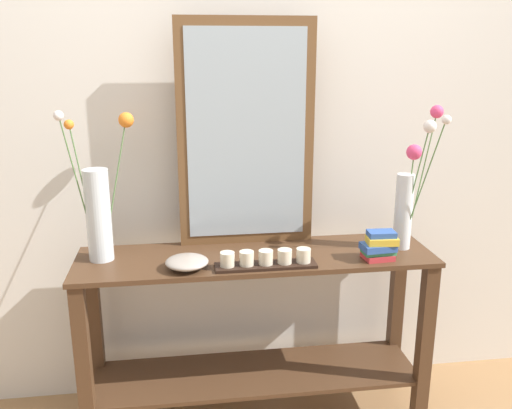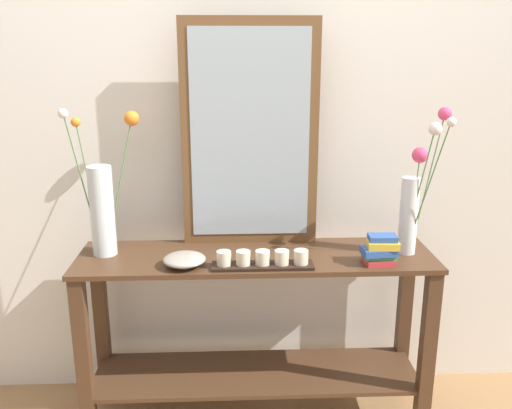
{
  "view_description": "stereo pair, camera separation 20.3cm",
  "coord_description": "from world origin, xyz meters",
  "px_view_note": "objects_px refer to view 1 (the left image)",
  "views": [
    {
      "loc": [
        -0.29,
        -2.07,
        1.57
      ],
      "look_at": [
        0.0,
        0.0,
        0.97
      ],
      "focal_mm": 38.51,
      "sensor_mm": 36.0,
      "label": 1
    },
    {
      "loc": [
        -0.09,
        -2.09,
        1.57
      ],
      "look_at": [
        0.0,
        0.0,
        0.97
      ],
      "focal_mm": 38.51,
      "sensor_mm": 36.0,
      "label": 2
    }
  ],
  "objects_px": {
    "candle_tray": "(266,260)",
    "vase_right": "(409,193)",
    "tall_vase_left": "(99,207)",
    "console_table": "(256,320)",
    "mirror_leaning": "(246,135)",
    "book_stack": "(379,246)",
    "decorative_bowl": "(187,262)"
  },
  "relations": [
    {
      "from": "candle_tray",
      "to": "vase_right",
      "type": "bearing_deg",
      "value": 11.34
    },
    {
      "from": "vase_right",
      "to": "decorative_bowl",
      "type": "relative_size",
      "value": 3.6
    },
    {
      "from": "console_table",
      "to": "vase_right",
      "type": "relative_size",
      "value": 2.45
    },
    {
      "from": "book_stack",
      "to": "vase_right",
      "type": "bearing_deg",
      "value": 34.5
    },
    {
      "from": "console_table",
      "to": "mirror_leaning",
      "type": "height_order",
      "value": "mirror_leaning"
    },
    {
      "from": "console_table",
      "to": "tall_vase_left",
      "type": "relative_size",
      "value": 2.43
    },
    {
      "from": "console_table",
      "to": "decorative_bowl",
      "type": "bearing_deg",
      "value": -158.92
    },
    {
      "from": "candle_tray",
      "to": "decorative_bowl",
      "type": "distance_m",
      "value": 0.3
    },
    {
      "from": "mirror_leaning",
      "to": "candle_tray",
      "type": "xyz_separation_m",
      "value": [
        0.04,
        -0.29,
        -0.44
      ]
    },
    {
      "from": "book_stack",
      "to": "candle_tray",
      "type": "bearing_deg",
      "value": -177.94
    },
    {
      "from": "decorative_bowl",
      "to": "book_stack",
      "type": "height_order",
      "value": "book_stack"
    },
    {
      "from": "vase_right",
      "to": "decorative_bowl",
      "type": "bearing_deg",
      "value": -173.73
    },
    {
      "from": "decorative_bowl",
      "to": "book_stack",
      "type": "xyz_separation_m",
      "value": [
        0.76,
        -0.01,
        0.03
      ]
    },
    {
      "from": "tall_vase_left",
      "to": "book_stack",
      "type": "relative_size",
      "value": 4.13
    },
    {
      "from": "console_table",
      "to": "book_stack",
      "type": "height_order",
      "value": "book_stack"
    },
    {
      "from": "vase_right",
      "to": "book_stack",
      "type": "height_order",
      "value": "vase_right"
    },
    {
      "from": "mirror_leaning",
      "to": "vase_right",
      "type": "xyz_separation_m",
      "value": [
        0.65,
        -0.17,
        -0.23
      ]
    },
    {
      "from": "console_table",
      "to": "mirror_leaning",
      "type": "xyz_separation_m",
      "value": [
        -0.02,
        0.16,
        0.76
      ]
    },
    {
      "from": "console_table",
      "to": "book_stack",
      "type": "bearing_deg",
      "value": -13.44
    },
    {
      "from": "tall_vase_left",
      "to": "candle_tray",
      "type": "bearing_deg",
      "value": -15.68
    },
    {
      "from": "candle_tray",
      "to": "mirror_leaning",
      "type": "bearing_deg",
      "value": 97.26
    },
    {
      "from": "mirror_leaning",
      "to": "vase_right",
      "type": "distance_m",
      "value": 0.71
    },
    {
      "from": "vase_right",
      "to": "decorative_bowl",
      "type": "xyz_separation_m",
      "value": [
        -0.92,
        -0.1,
        -0.21
      ]
    },
    {
      "from": "decorative_bowl",
      "to": "tall_vase_left",
      "type": "bearing_deg",
      "value": 154.96
    },
    {
      "from": "console_table",
      "to": "vase_right",
      "type": "bearing_deg",
      "value": -0.7
    },
    {
      "from": "vase_right",
      "to": "mirror_leaning",
      "type": "bearing_deg",
      "value": 165.35
    },
    {
      "from": "decorative_bowl",
      "to": "console_table",
      "type": "bearing_deg",
      "value": 21.08
    },
    {
      "from": "mirror_leaning",
      "to": "book_stack",
      "type": "xyz_separation_m",
      "value": [
        0.5,
        -0.28,
        -0.41
      ]
    },
    {
      "from": "decorative_bowl",
      "to": "book_stack",
      "type": "relative_size",
      "value": 1.14
    },
    {
      "from": "decorative_bowl",
      "to": "mirror_leaning",
      "type": "bearing_deg",
      "value": 45.85
    },
    {
      "from": "console_table",
      "to": "candle_tray",
      "type": "distance_m",
      "value": 0.35
    },
    {
      "from": "tall_vase_left",
      "to": "vase_right",
      "type": "distance_m",
      "value": 1.25
    }
  ]
}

